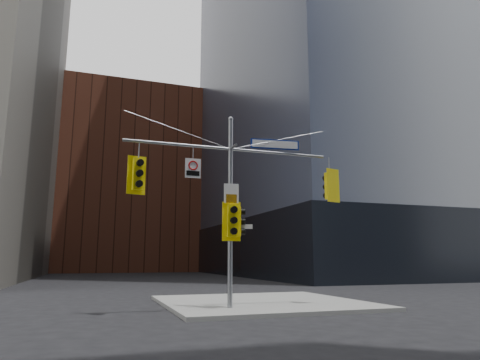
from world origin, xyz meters
TOP-DOWN VIEW (x-y plane):
  - ground at (0.00, 0.00)m, footprint 160.00×160.00m
  - sidewalk_corner at (2.00, 4.00)m, footprint 8.00×8.00m
  - podium_ne at (28.00, 32.00)m, footprint 36.40×36.40m
  - brick_midrise at (0.00, 58.00)m, footprint 26.00×20.00m
  - signal_assembly at (0.00, 1.99)m, footprint 8.00×0.80m
  - traffic_light_west_arm at (-3.42, 2.01)m, footprint 0.66×0.58m
  - traffic_light_east_arm at (4.27, 1.99)m, footprint 0.64×0.60m
  - traffic_light_pole_side at (0.32, 1.99)m, footprint 0.48×0.41m
  - traffic_light_pole_front at (0.00, 1.73)m, footprint 0.69×0.57m
  - street_sign_blade at (1.85, 2.00)m, footprint 1.97×0.29m
  - regulatory_sign_arm at (-1.45, 1.97)m, footprint 0.58×0.06m
  - regulatory_sign_pole at (0.00, 1.88)m, footprint 0.56×0.08m
  - street_blade_ew at (0.45, 2.00)m, footprint 0.82×0.13m
  - street_blade_ns at (0.00, 2.45)m, footprint 0.08×0.71m

SIDE VIEW (x-z plane):
  - ground at x=0.00m, z-range 0.00..0.00m
  - sidewalk_corner at x=2.00m, z-range 0.00..0.15m
  - street_blade_ns at x=0.00m, z-range 2.75..2.89m
  - podium_ne at x=28.00m, z-range 0.00..6.00m
  - street_blade_ew at x=0.45m, z-range 2.97..3.14m
  - traffic_light_pole_front at x=0.00m, z-range 2.51..3.95m
  - traffic_light_pole_side at x=0.32m, z-range 2.69..3.79m
  - regulatory_sign_pole at x=0.00m, z-range 3.89..4.62m
  - signal_assembly at x=0.00m, z-range 0.77..8.07m
  - traffic_light_west_arm at x=-3.42m, z-range 4.11..5.49m
  - traffic_light_east_arm at x=4.27m, z-range 4.12..5.48m
  - regulatory_sign_arm at x=-1.45m, z-range 4.81..5.54m
  - street_sign_blade at x=1.85m, z-range 6.16..6.54m
  - brick_midrise at x=0.00m, z-range 0.00..28.00m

